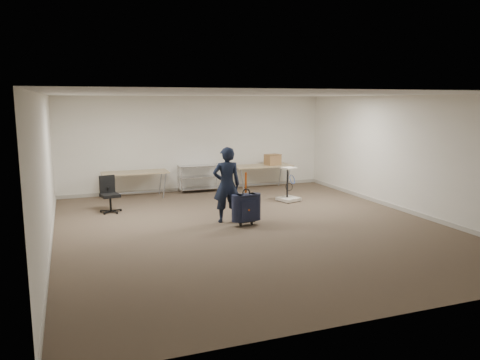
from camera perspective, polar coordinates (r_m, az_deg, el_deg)
name	(u,v)px	position (r m, az deg, el deg)	size (l,w,h in m)	color
ground	(252,227)	(10.05, 1.45, -5.76)	(9.00, 9.00, 0.00)	#4B3C2D
room_shell	(231,211)	(11.29, -1.14, -3.76)	(8.00, 9.00, 9.00)	white
folding_table_left	(135,174)	(13.21, -12.66, 0.75)	(1.80, 0.75, 0.73)	#9C8960
folding_table_right	(262,167)	(14.20, 2.71, 1.59)	(1.80, 0.75, 0.73)	#9C8960
wire_shelf	(200,177)	(13.86, -4.96, 0.37)	(1.22, 0.47, 0.80)	silver
person	(227,185)	(10.29, -1.64, -0.59)	(0.61, 0.40, 1.68)	black
suitcase	(246,208)	(10.07, 0.76, -3.40)	(0.44, 0.27, 1.16)	black
office_chair	(110,201)	(11.74, -15.57, -2.52)	(0.53, 0.53, 0.88)	black
equipment_cart	(289,192)	(12.61, 5.94, -1.50)	(0.63, 0.63, 0.92)	beige
cardboard_box	(273,160)	(14.27, 4.00, 2.49)	(0.44, 0.33, 0.33)	olive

